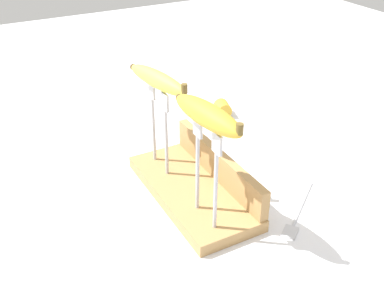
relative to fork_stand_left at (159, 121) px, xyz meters
name	(u,v)px	position (x,y,z in m)	size (l,w,h in m)	color
ground_plane	(192,196)	(0.10, 0.02, -0.14)	(3.00, 3.00, 0.00)	silver
wooden_board	(192,191)	(0.10, 0.02, -0.12)	(0.33, 0.15, 0.03)	#A87F4C
board_backstop	(219,165)	(0.10, 0.09, -0.08)	(0.32, 0.02, 0.06)	#A87F4C
fork_stand_left	(159,121)	(0.00, 0.00, 0.00)	(0.09, 0.01, 0.19)	#B2B2B7
fork_stand_right	(207,165)	(0.20, 0.00, 0.00)	(0.09, 0.01, 0.19)	#B2B2B7
banana_raised_left	(158,79)	(0.00, 0.00, 0.09)	(0.18, 0.07, 0.04)	#DBD147
banana_raised_right	(208,115)	(0.20, 0.00, 0.10)	(0.18, 0.07, 0.04)	gold
fork_fallen_near	(297,215)	(0.25, 0.17, -0.13)	(0.13, 0.16, 0.01)	#B2B2B7
banana_chunk_near	(223,108)	(-0.19, 0.28, -0.12)	(0.06, 0.05, 0.04)	gold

